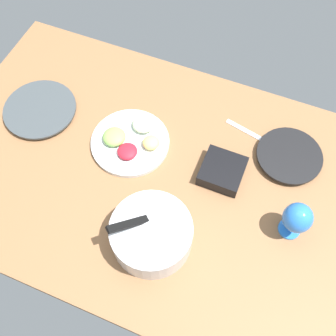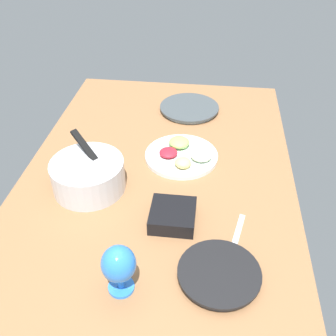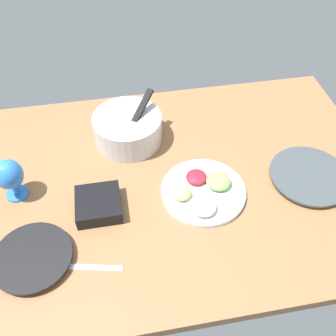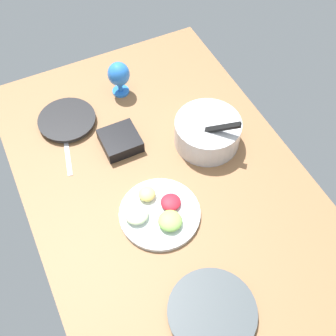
% 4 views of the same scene
% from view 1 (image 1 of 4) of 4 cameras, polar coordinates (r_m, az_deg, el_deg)
% --- Properties ---
extents(ground_plane, '(1.60, 1.04, 0.04)m').
position_cam_1_polar(ground_plane, '(1.47, -2.61, -0.83)').
color(ground_plane, '#8C603D').
extents(dinner_plate_left, '(0.24, 0.24, 0.03)m').
position_cam_1_polar(dinner_plate_left, '(1.53, 16.99, 1.60)').
color(dinner_plate_left, '#4C4C51').
rests_on(dinner_plate_left, ground_plane).
extents(dinner_plate_right, '(0.29, 0.29, 0.02)m').
position_cam_1_polar(dinner_plate_right, '(1.66, -17.88, 7.96)').
color(dinner_plate_right, silver).
rests_on(dinner_plate_right, ground_plane).
extents(mixing_bowl, '(0.26, 0.26, 0.18)m').
position_cam_1_polar(mixing_bowl, '(1.29, -2.40, -9.46)').
color(mixing_bowl, silver).
rests_on(mixing_bowl, ground_plane).
extents(fruit_platter, '(0.30, 0.30, 0.05)m').
position_cam_1_polar(fruit_platter, '(1.50, -5.35, 3.99)').
color(fruit_platter, silver).
rests_on(fruit_platter, ground_plane).
extents(hurricane_glass_blue, '(0.10, 0.10, 0.16)m').
position_cam_1_polar(hurricane_glass_blue, '(1.33, 18.06, -6.93)').
color(hurricane_glass_blue, '#2D7AE3').
rests_on(hurricane_glass_blue, ground_plane).
extents(square_bowl_black, '(0.15, 0.15, 0.05)m').
position_cam_1_polar(square_bowl_black, '(1.43, 7.81, -0.37)').
color(square_bowl_black, black).
rests_on(square_bowl_black, ground_plane).
extents(fork_by_left_plate, '(0.18, 0.06, 0.01)m').
position_cam_1_polar(fork_by_left_plate, '(1.57, 11.29, 5.21)').
color(fork_by_left_plate, silver).
rests_on(fork_by_left_plate, ground_plane).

